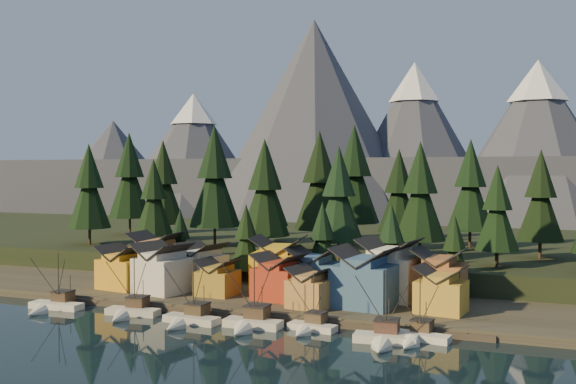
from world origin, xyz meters
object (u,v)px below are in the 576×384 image
at_px(boat_0, 52,299).
at_px(house_back_1, 202,264).
at_px(boat_6, 416,329).
at_px(boat_5, 384,328).
at_px(boat_3, 250,313).
at_px(house_front_0, 124,266).
at_px(boat_4, 310,319).
at_px(boat_2, 188,311).
at_px(house_back_0, 156,256).
at_px(house_front_1, 163,267).
at_px(boat_1, 130,304).

distance_m(boat_0, house_back_1, 29.27).
bearing_deg(boat_6, boat_0, -169.85).
relative_size(boat_5, boat_6, 1.14).
xyz_separation_m(boat_3, house_front_0, (-34.90, 15.35, 3.51)).
xyz_separation_m(boat_5, house_front_0, (-56.76, 16.52, 3.65)).
height_order(boat_3, boat_4, boat_3).
bearing_deg(boat_2, boat_5, 4.06).
distance_m(house_front_0, house_back_1, 15.63).
distance_m(boat_2, house_back_0, 34.56).
bearing_deg(boat_5, house_front_1, 157.41).
xyz_separation_m(boat_3, boat_5, (21.87, -1.16, -0.14)).
relative_size(boat_2, boat_5, 0.96).
height_order(boat_5, house_front_0, boat_5).
height_order(boat_1, boat_6, boat_1).
distance_m(boat_0, house_back_0, 26.23).
relative_size(boat_6, house_back_0, 1.00).
bearing_deg(house_back_0, boat_4, -32.63).
height_order(boat_2, house_front_0, boat_2).
height_order(house_front_0, house_back_0, house_back_0).
relative_size(boat_0, house_front_0, 1.17).
xyz_separation_m(boat_6, house_front_1, (-51.19, 12.43, 4.61)).
bearing_deg(boat_6, boat_3, -167.55).
height_order(boat_1, house_back_1, house_back_1).
height_order(boat_4, house_front_0, house_front_0).
distance_m(boat_1, boat_3, 23.06).
relative_size(house_front_1, house_back_1, 1.16).
distance_m(house_front_0, house_back_0, 9.53).
xyz_separation_m(boat_5, boat_6, (4.06, 3.19, -0.45)).
height_order(boat_4, house_front_1, house_front_1).
bearing_deg(boat_2, boat_6, 9.06).
bearing_deg(house_back_1, boat_4, -22.79).
distance_m(boat_0, house_front_0, 16.79).
bearing_deg(boat_1, house_back_1, 78.87).
relative_size(boat_1, boat_2, 0.99).
height_order(boat_4, house_back_0, house_back_0).
distance_m(boat_3, house_back_1, 30.56).
relative_size(boat_3, boat_6, 1.19).
bearing_deg(house_back_1, house_front_0, -143.54).
relative_size(boat_0, boat_6, 1.08).
bearing_deg(boat_1, boat_2, -11.91).
height_order(boat_2, boat_6, boat_2).
bearing_deg(boat_3, boat_0, -179.51).
bearing_deg(boat_2, boat_1, 177.66).
distance_m(house_front_0, house_front_1, 9.68).
height_order(boat_5, house_front_1, house_front_1).
bearing_deg(boat_1, boat_4, -2.59).
relative_size(boat_0, boat_2, 0.98).
height_order(boat_0, house_front_0, boat_0).
height_order(boat_0, boat_1, boat_1).
distance_m(boat_4, boat_6, 16.56).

